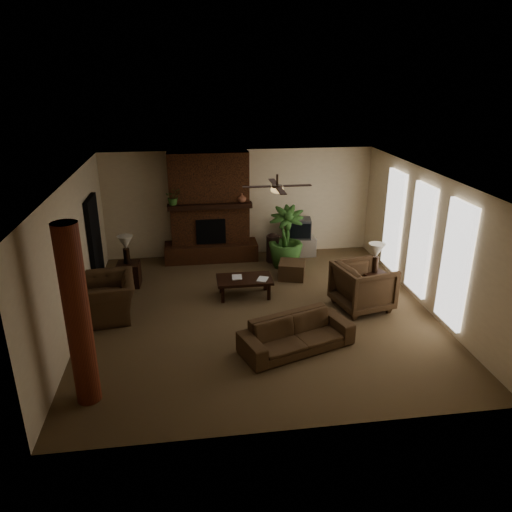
{
  "coord_description": "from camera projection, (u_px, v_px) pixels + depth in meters",
  "views": [
    {
      "loc": [
        -1.29,
        -8.76,
        4.67
      ],
      "look_at": [
        0.0,
        0.4,
        1.1
      ],
      "focal_mm": 33.87,
      "sensor_mm": 36.0,
      "label": 1
    }
  ],
  "objects": [
    {
      "name": "mantel_vase",
      "position": [
        242.0,
        198.0,
        12.12
      ],
      "size": [
        0.23,
        0.24,
        0.22
      ],
      "primitive_type": "imported",
      "rotation": [
        0.0,
        0.0,
        -0.04
      ],
      "color": "#94553B",
      "rests_on": "fireplace"
    },
    {
      "name": "book_b",
      "position": [
        258.0,
        273.0,
        10.42
      ],
      "size": [
        0.21,
        0.1,
        0.29
      ],
      "primitive_type": "imported",
      "rotation": [
        0.0,
        0.0,
        -0.4
      ],
      "color": "#999999",
      "rests_on": "coffee_table"
    },
    {
      "name": "book_a",
      "position": [
        232.0,
        272.0,
        10.47
      ],
      "size": [
        0.22,
        0.04,
        0.29
      ],
      "primitive_type": "imported",
      "rotation": [
        0.0,
        0.0,
        -0.06
      ],
      "color": "#999999",
      "rests_on": "coffee_table"
    },
    {
      "name": "mantel_plant",
      "position": [
        173.0,
        198.0,
        11.86
      ],
      "size": [
        0.43,
        0.46,
        0.33
      ],
      "primitive_type": "imported",
      "rotation": [
        0.0,
        0.0,
        0.12
      ],
      "color": "#335C25",
      "rests_on": "fireplace"
    },
    {
      "name": "armchair_left",
      "position": [
        107.0,
        291.0,
        9.63
      ],
      "size": [
        0.98,
        1.35,
        1.09
      ],
      "primitive_type": "imported",
      "rotation": [
        0.0,
        0.0,
        -1.43
      ],
      "color": "#4A331F",
      "rests_on": "ground"
    },
    {
      "name": "floor_plant",
      "position": [
        285.0,
        250.0,
        12.16
      ],
      "size": [
        1.19,
        1.7,
        0.87
      ],
      "primitive_type": "imported",
      "rotation": [
        0.0,
        0.0,
        -0.23
      ],
      "color": "#335C25",
      "rests_on": "ground"
    },
    {
      "name": "side_table_right",
      "position": [
        373.0,
        284.0,
        10.63
      ],
      "size": [
        0.6,
        0.6,
        0.55
      ],
      "primitive_type": "cube",
      "rotation": [
        0.0,
        0.0,
        0.23
      ],
      "color": "black",
      "rests_on": "ground"
    },
    {
      "name": "lamp_left",
      "position": [
        126.0,
        244.0,
        10.87
      ],
      "size": [
        0.44,
        0.44,
        0.65
      ],
      "color": "black",
      "rests_on": "side_table_left"
    },
    {
      "name": "sofa",
      "position": [
        297.0,
        329.0,
        8.53
      ],
      "size": [
        2.11,
        1.23,
        0.79
      ],
      "primitive_type": "imported",
      "rotation": [
        0.0,
        0.0,
        0.34
      ],
      "color": "#4A331F",
      "rests_on": "ground"
    },
    {
      "name": "ceiling_fan",
      "position": [
        277.0,
        188.0,
        9.36
      ],
      "size": [
        1.35,
        1.35,
        0.37
      ],
      "color": "black",
      "rests_on": "ceiling"
    },
    {
      "name": "tv",
      "position": [
        298.0,
        228.0,
        12.77
      ],
      "size": [
        0.72,
        0.62,
        0.52
      ],
      "color": "#3C3C3E",
      "rests_on": "tv_stand"
    },
    {
      "name": "tv_stand",
      "position": [
        299.0,
        246.0,
        12.96
      ],
      "size": [
        0.87,
        0.54,
        0.5
      ],
      "primitive_type": "cube",
      "rotation": [
        0.0,
        0.0,
        0.04
      ],
      "color": "silver",
      "rests_on": "ground"
    },
    {
      "name": "side_table_left",
      "position": [
        129.0,
        274.0,
        11.11
      ],
      "size": [
        0.52,
        0.52,
        0.55
      ],
      "primitive_type": "cube",
      "rotation": [
        0.0,
        0.0,
        -0.04
      ],
      "color": "black",
      "rests_on": "ground"
    },
    {
      "name": "armchair_right",
      "position": [
        363.0,
        284.0,
        9.97
      ],
      "size": [
        1.19,
        1.24,
        1.08
      ],
      "primitive_type": "imported",
      "rotation": [
        0.0,
        0.0,
        1.8
      ],
      "color": "#4A331F",
      "rests_on": "ground"
    },
    {
      "name": "ottoman",
      "position": [
        292.0,
        270.0,
        11.55
      ],
      "size": [
        0.75,
        0.75,
        0.4
      ],
      "primitive_type": "cube",
      "rotation": [
        0.0,
        0.0,
        -0.29
      ],
      "color": "#4A331F",
      "rests_on": "ground"
    },
    {
      "name": "windows",
      "position": [
        420.0,
        240.0,
        10.09
      ],
      "size": [
        0.08,
        3.65,
        2.35
      ],
      "color": "white",
      "rests_on": "ground"
    },
    {
      "name": "coffee_table",
      "position": [
        244.0,
        281.0,
        10.54
      ],
      "size": [
        1.2,
        0.7,
        0.43
      ],
      "color": "black",
      "rests_on": "ground"
    },
    {
      "name": "log_column",
      "position": [
        78.0,
        317.0,
        6.84
      ],
      "size": [
        0.36,
        0.36,
        2.8
      ],
      "primitive_type": "cylinder",
      "color": "maroon",
      "rests_on": "ground"
    },
    {
      "name": "lamp_right",
      "position": [
        376.0,
        252.0,
        10.39
      ],
      "size": [
        0.43,
        0.43,
        0.65
      ],
      "color": "black",
      "rests_on": "side_table_right"
    },
    {
      "name": "floor_vase",
      "position": [
        273.0,
        246.0,
        12.47
      ],
      "size": [
        0.34,
        0.34,
        0.77
      ],
      "color": "#2F1F1A",
      "rests_on": "ground"
    },
    {
      "name": "room_shell",
      "position": [
        259.0,
        249.0,
        9.44
      ],
      "size": [
        7.0,
        7.0,
        7.0
      ],
      "color": "brown",
      "rests_on": "ground"
    },
    {
      "name": "doorway",
      "position": [
        95.0,
        243.0,
        10.78
      ],
      "size": [
        0.1,
        1.0,
        2.1
      ],
      "primitive_type": "cube",
      "color": "black",
      "rests_on": "ground"
    },
    {
      "name": "fireplace",
      "position": [
        210.0,
        216.0,
        12.4
      ],
      "size": [
        2.4,
        0.7,
        2.8
      ],
      "color": "#572D17",
      "rests_on": "ground"
    }
  ]
}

